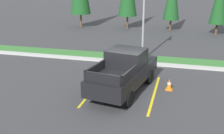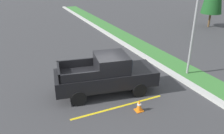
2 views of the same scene
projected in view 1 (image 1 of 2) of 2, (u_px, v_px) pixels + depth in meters
The scene contains 8 objects.
ground_plane at pixel (127, 94), 13.94m from camera, with size 120.00×120.00×0.00m, color #38383A.
parking_line_near at pixel (95, 88), 14.73m from camera, with size 0.12×4.80×0.01m, color yellow.
parking_line_far at pixel (154, 94), 13.99m from camera, with size 0.12×4.80×0.01m, color yellow.
curb_strip at pixel (142, 63), 18.50m from camera, with size 56.00×0.40×0.15m, color #B2B2AD.
grass_median at pixel (145, 59), 19.53m from camera, with size 56.00×1.80×0.06m, color #387533.
pickup_truck_main at pixel (124, 71), 14.08m from camera, with size 2.78×5.47×2.10m.
street_light at pixel (144, 6), 18.07m from camera, with size 0.24×1.49×6.26m.
traffic_cone at pixel (169, 84), 14.39m from camera, with size 0.36×0.36×0.60m.
Camera 1 is at (2.51, -12.56, 5.71)m, focal length 45.29 mm.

